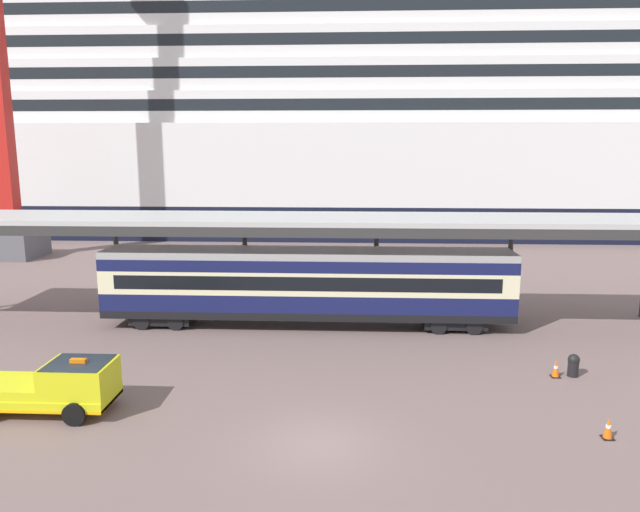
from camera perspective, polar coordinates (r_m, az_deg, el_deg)
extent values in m
plane|color=#715C5A|center=(19.86, -0.19, -17.75)|extent=(400.00, 400.00, 0.00)
cube|color=black|center=(71.90, -5.67, 4.34)|extent=(143.03, 25.39, 3.52)
cube|color=silver|center=(71.52, -5.75, 9.02)|extent=(143.03, 25.39, 8.22)
cube|color=silver|center=(71.60, -5.84, 13.57)|extent=(131.59, 23.36, 3.14)
cube|color=black|center=(60.15, -7.54, 14.28)|extent=(125.87, 0.12, 1.13)
cube|color=silver|center=(71.84, -5.89, 16.07)|extent=(126.32, 22.42, 3.14)
cube|color=black|center=(60.91, -7.53, 17.20)|extent=(120.83, 0.12, 1.13)
cube|color=silver|center=(72.22, -5.93, 18.55)|extent=(121.06, 21.49, 3.14)
cube|color=black|center=(61.81, -7.52, 20.04)|extent=(115.80, 0.12, 1.13)
cube|color=silver|center=(72.73, -5.98, 21.00)|extent=(115.80, 20.55, 3.14)
cube|color=black|center=(62.86, -7.51, 22.79)|extent=(110.76, 0.12, 1.13)
cube|color=silver|center=(73.37, -6.03, 23.41)|extent=(110.53, 19.62, 3.14)
cube|color=#B4B4B4|center=(31.04, -1.22, 3.61)|extent=(44.84, 5.13, 0.25)
cube|color=#2F2F2F|center=(28.65, -1.56, 2.28)|extent=(44.84, 0.20, 0.50)
cylinder|color=#2F2F2F|center=(36.13, -18.98, -0.65)|extent=(0.28, 0.28, 5.55)
cylinder|color=#2F2F2F|center=(34.08, -7.23, -0.80)|extent=(0.28, 0.28, 5.55)
cylinder|color=#2F2F2F|center=(33.60, 5.43, -0.92)|extent=(0.28, 0.28, 5.55)
cylinder|color=#2F2F2F|center=(34.76, 17.83, -1.00)|extent=(0.28, 0.28, 5.55)
cube|color=black|center=(31.50, -1.25, -5.26)|extent=(21.33, 2.80, 0.40)
cube|color=#141947|center=(31.33, -1.25, -4.11)|extent=(21.33, 2.80, 0.90)
cube|color=beige|center=(31.08, -1.26, -2.24)|extent=(21.33, 2.80, 1.20)
cube|color=black|center=(29.74, -1.45, -2.72)|extent=(19.62, 0.08, 0.72)
cube|color=#141947|center=(30.89, -1.27, -0.61)|extent=(21.33, 2.80, 0.60)
cube|color=#A1A1A1|center=(30.81, -1.27, 0.27)|extent=(21.33, 2.69, 0.36)
cube|color=black|center=(33.03, -14.72, -5.58)|extent=(3.20, 2.35, 0.50)
cylinder|color=black|center=(32.26, -16.87, -6.13)|extent=(0.84, 0.12, 0.84)
cylinder|color=black|center=(31.70, -13.79, -6.27)|extent=(0.84, 0.12, 0.84)
cube|color=black|center=(32.01, 12.67, -6.00)|extent=(3.20, 2.35, 0.50)
cylinder|color=black|center=(30.77, 11.38, -6.69)|extent=(0.84, 0.12, 0.84)
cylinder|color=black|center=(31.09, 14.68, -6.65)|extent=(0.84, 0.12, 0.84)
cube|color=yellow|center=(23.98, -25.30, -12.14)|extent=(5.20, 2.01, 0.36)
cube|color=#F2B20C|center=(24.02, -25.27, -12.43)|extent=(5.20, 2.03, 0.12)
cube|color=yellow|center=(23.08, -22.20, -10.83)|extent=(2.29, 1.92, 1.10)
cube|color=#19232D|center=(22.96, -22.26, -10.01)|extent=(2.08, 1.84, 0.44)
cube|color=orange|center=(22.86, -22.31, -9.36)|extent=(0.56, 0.20, 0.16)
cube|color=yellow|center=(24.34, -27.57, -11.08)|extent=(2.91, 1.92, 0.36)
cylinder|color=black|center=(24.17, -20.57, -12.07)|extent=(0.80, 0.25, 0.80)
cylinder|color=black|center=(22.50, -22.63, -13.92)|extent=(0.80, 0.25, 0.80)
cylinder|color=black|center=(25.64, -27.55, -11.30)|extent=(0.80, 0.25, 0.80)
cube|color=black|center=(22.29, 26.00, -15.50)|extent=(0.36, 0.36, 0.04)
cone|color=#EA590F|center=(22.14, 26.08, -14.64)|extent=(0.30, 0.30, 0.70)
cylinder|color=white|center=(22.13, 26.09, -14.55)|extent=(0.17, 0.17, 0.10)
cube|color=black|center=(26.82, 21.76, -10.75)|extent=(0.36, 0.36, 0.04)
cone|color=#EA590F|center=(26.69, 21.82, -10.00)|extent=(0.30, 0.30, 0.71)
cylinder|color=white|center=(26.68, 21.82, -9.93)|extent=(0.17, 0.17, 0.10)
cube|color=#595960|center=(57.33, -27.48, 1.08)|extent=(4.40, 4.40, 2.40)
cylinder|color=black|center=(27.07, 23.25, -9.92)|extent=(0.44, 0.44, 0.70)
sphere|color=black|center=(26.95, 23.30, -9.18)|extent=(0.48, 0.48, 0.48)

